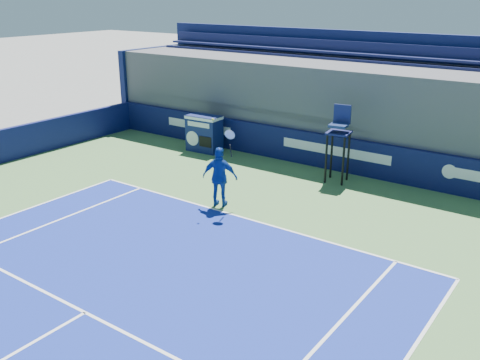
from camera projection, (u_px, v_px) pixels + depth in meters
The scene contains 5 objects.
back_hoarding at pixel (336, 153), 18.24m from camera, with size 20.40×0.21×1.20m.
match_clock at pixel (204, 132), 20.36m from camera, with size 1.36×0.79×1.40m.
umpire_chair at pixel (339, 136), 16.85m from camera, with size 0.80×0.80×2.48m.
tennis_player at pixel (220, 177), 15.07m from camera, with size 1.10×0.76×2.57m.
stadium_seating at pixel (363, 108), 19.40m from camera, with size 21.00×4.05×4.40m.
Camera 1 is at (7.55, 0.99, 5.85)m, focal length 40.00 mm.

